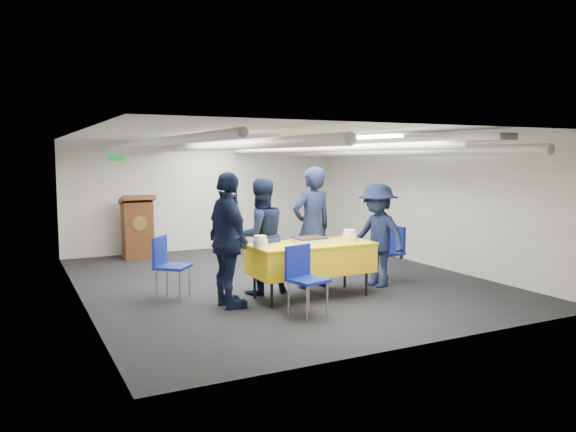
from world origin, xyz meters
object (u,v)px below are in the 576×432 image
Objects in this scene: chair_right at (391,247)px; sailor_c at (228,240)px; sailor_b at (260,236)px; serving_table at (311,258)px; sheet_cake at (310,240)px; chair_left at (167,261)px; podium at (137,227)px; sailor_d at (377,235)px; chair_near at (303,273)px; sailor_a at (312,228)px.

chair_right is 0.49× the size of sailor_c.
serving_table is at bearing 136.32° from sailor_b.
sheet_cake is at bearing -168.98° from chair_right.
chair_left is at bearing 155.46° from serving_table.
sheet_cake is 0.53× the size of chair_left.
serving_table is 0.26m from sheet_cake.
sheet_cake is 0.26× the size of sailor_c.
podium is 1.44× the size of chair_right.
sailor_c is at bearing -101.00° from sailor_d.
sailor_d is at bearing -56.21° from podium.
podium reaches higher than chair_near.
chair_right is (3.20, -3.87, -0.08)m from podium.
chair_left is at bearing 33.30° from sailor_c.
sailor_a is at bearing 174.57° from chair_right.
serving_table is 4.51m from podium.
sailor_d reaches higher than podium.
sailor_d is (1.74, 0.86, 0.25)m from chair_near.
chair_near reaches higher than serving_table.
sailor_c is (0.30, -4.24, 0.28)m from podium.
podium reaches higher than serving_table.
sailor_b is 1.82m from sailor_d.
chair_left is at bearing 130.18° from chair_near.
chair_left is 1.35m from sailor_b.
sailor_b is at bearing -13.68° from chair_left.
sailor_b reaches higher than serving_table.
chair_left is 0.48× the size of sailor_a.
serving_table is 0.97× the size of sailor_c.
sheet_cake is 0.53× the size of chair_right.
podium is 4.95m from sailor_d.
podium is (-1.53, 4.25, 0.05)m from serving_table.
sailor_c is 2.46m from sailor_d.
chair_left is 0.49× the size of sailor_c.
sheet_cake is at bearing -22.95° from chair_left.
chair_left is 0.55× the size of sailor_d.
podium is at bearing 1.19° from sailor_c.
podium is 3.86m from sailor_b.
sailor_b is 0.94× the size of sailor_c.
sailor_d reaches higher than chair_right.
sailor_a is at bearing -8.63° from chair_left.
sailor_a is (0.81, 1.24, 0.38)m from chair_near.
chair_near is 0.49× the size of sailor_c.
podium is at bearing 101.53° from chair_near.
serving_table is at bearing -70.24° from podium.
chair_right is 1.43m from sailor_a.
sailor_d is at bearing 3.65° from sheet_cake.
chair_right is at bearing 168.80° from sailor_a.
chair_left is (-1.84, 0.78, -0.28)m from sheet_cake.
serving_table is 1.03× the size of sailor_b.
sailor_c is at bearing 179.48° from serving_table.
sailor_c reaches higher than sailor_d.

